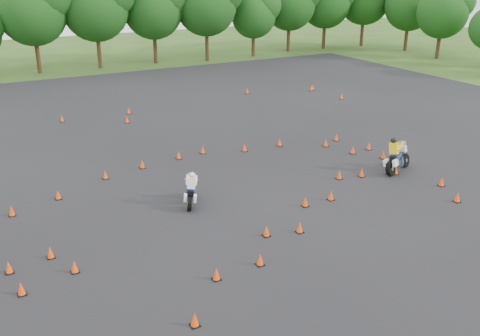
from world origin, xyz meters
name	(u,v)px	position (x,y,z in m)	size (l,w,h in m)	color
ground	(284,223)	(0.00, 0.00, 0.00)	(140.00, 140.00, 0.00)	#2D5119
asphalt_pad	(222,177)	(0.00, 6.00, 0.01)	(62.00, 62.00, 0.00)	black
treeline	(125,26)	(4.42, 36.00, 4.74)	(87.09, 32.28, 10.88)	#154012
traffic_cones	(224,176)	(-0.12, 5.57, 0.23)	(36.54, 33.05, 0.45)	#FA490A
rider_yellow	(400,155)	(8.78, 2.20, 0.96)	(2.48, 0.76, 1.91)	yellow
rider_white	(189,188)	(-2.82, 3.78, 0.82)	(2.12, 0.65, 1.64)	white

